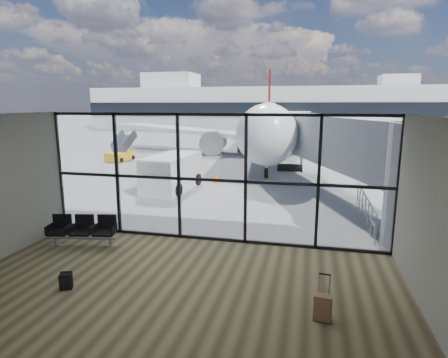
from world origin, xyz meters
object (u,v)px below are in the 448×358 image
at_px(backpack, 66,281).
at_px(belt_loader, 212,147).
at_px(seating_row, 83,228).
at_px(mobile_stairs, 120,155).
at_px(suitcase, 323,308).
at_px(airliner, 268,123).
at_px(service_van, 171,172).

height_order(backpack, belt_loader, belt_loader).
height_order(seating_row, backpack, seating_row).
distance_m(seating_row, belt_loader, 25.59).
bearing_deg(backpack, mobile_stairs, 93.98).
bearing_deg(suitcase, mobile_stairs, 134.27).
relative_size(airliner, mobile_stairs, 12.03).
xyz_separation_m(suitcase, belt_loader, (-10.10, 28.49, 0.23)).
relative_size(service_van, belt_loader, 1.24).
distance_m(airliner, belt_loader, 6.25).
relative_size(belt_loader, mobile_stairs, 1.21).
relative_size(suitcase, service_van, 0.23).
relative_size(airliner, belt_loader, 9.96).
height_order(backpack, service_van, service_van).
distance_m(service_van, mobile_stairs, 12.92).
relative_size(seating_row, backpack, 5.04).
height_order(seating_row, suitcase, suitcase).
bearing_deg(service_van, mobile_stairs, 134.14).
bearing_deg(airliner, suitcase, -87.39).
bearing_deg(mobile_stairs, backpack, -59.12).
bearing_deg(backpack, suitcase, -20.88).
height_order(suitcase, airliner, airliner).
bearing_deg(airliner, mobile_stairs, -148.00).
bearing_deg(backpack, belt_loader, 76.24).
xyz_separation_m(airliner, belt_loader, (-5.35, -2.20, -2.38)).
distance_m(airliner, service_van, 19.39).
bearing_deg(seating_row, suitcase, -31.64).
xyz_separation_m(backpack, airliner, (1.75, 30.70, 2.71)).
height_order(backpack, airliner, airliner).
height_order(backpack, mobile_stairs, mobile_stairs).
xyz_separation_m(seating_row, suitcase, (7.94, -2.99, -0.24)).
height_order(airliner, service_van, airliner).
bearing_deg(suitcase, airliner, 105.55).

